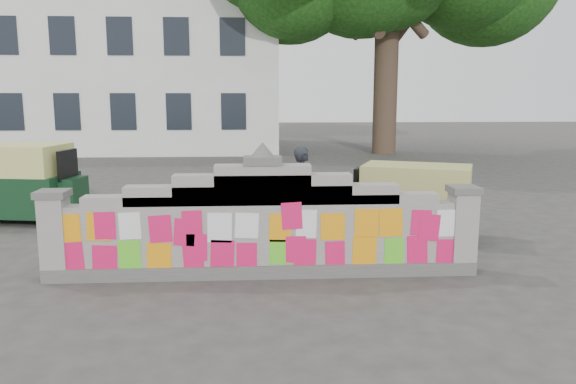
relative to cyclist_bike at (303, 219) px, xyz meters
name	(u,v)px	position (x,y,z in m)	size (l,w,h in m)	color
ground	(263,275)	(-0.76, -1.89, -0.45)	(100.00, 100.00, 0.00)	#383533
parapet_wall	(263,227)	(-0.76, -1.89, 0.30)	(6.48, 0.44, 2.01)	#4C4C49
building	(120,70)	(-7.76, 20.10, 3.57)	(16.00, 10.00, 8.90)	silver
cyclist_bike	(303,219)	(0.00, 0.00, 0.00)	(0.59, 1.70, 0.89)	black
cyclist_rider	(303,202)	(0.00, 0.00, 0.31)	(0.55, 0.36, 1.52)	black
pedestrian	(251,202)	(-0.95, 0.16, 0.29)	(0.71, 0.56, 1.47)	green
rickshaw_left	(13,181)	(-6.07, 2.25, 0.41)	(3.07, 1.78, 1.65)	black
rickshaw_right	(412,200)	(2.12, 0.34, 0.27)	(2.57, 1.89, 1.38)	#10321A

